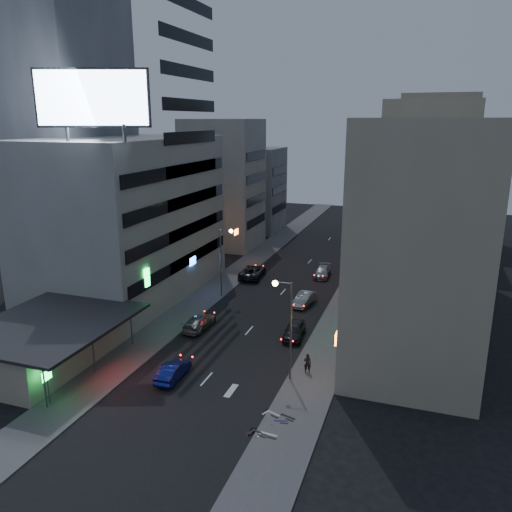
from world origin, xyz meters
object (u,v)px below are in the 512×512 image
at_px(person, 307,363).
at_px(scooter_silver_b, 281,409).
at_px(parked_car_right_near, 294,330).
at_px(scooter_black_b, 296,412).
at_px(road_car_blue, 173,371).
at_px(scooter_black_a, 269,427).
at_px(road_car_silver, 199,322).
at_px(scooter_silver_a, 278,428).
at_px(parked_car_right_mid, 304,299).
at_px(parked_car_left, 252,271).
at_px(scooter_blue, 288,414).
at_px(parked_car_right_far, 322,272).

distance_m(person, scooter_silver_b, 6.61).
height_order(parked_car_right_near, scooter_black_b, parked_car_right_near).
height_order(parked_car_right_near, person, person).
bearing_deg(road_car_blue, scooter_black_a, 151.85).
xyz_separation_m(road_car_silver, scooter_black_a, (11.69, -14.28, -0.04)).
bearing_deg(scooter_silver_a, person, 6.07).
bearing_deg(person, scooter_silver_b, 74.21).
relative_size(parked_car_right_mid, road_car_silver, 0.89).
distance_m(parked_car_left, scooter_black_a, 33.94).
bearing_deg(scooter_silver_a, parked_car_right_near, 15.95).
relative_size(parked_car_left, scooter_blue, 3.59).
relative_size(parked_car_right_far, person, 2.80).
relative_size(parked_car_right_near, parked_car_right_far, 0.93).
bearing_deg(parked_car_right_far, parked_car_right_mid, -91.98).
relative_size(parked_car_left, person, 3.49).
distance_m(parked_car_right_mid, person, 15.57).
distance_m(parked_car_right_far, road_car_blue, 30.69).
distance_m(parked_car_right_far, road_car_silver, 22.04).
xyz_separation_m(parked_car_right_mid, parked_car_left, (-8.78, 7.69, 0.09)).
height_order(road_car_blue, person, person).
relative_size(parked_car_right_near, parked_car_right_mid, 1.01).
relative_size(road_car_silver, scooter_silver_b, 2.81).
bearing_deg(scooter_silver_b, scooter_black_b, -69.00).
bearing_deg(scooter_silver_b, scooter_silver_a, -146.26).
bearing_deg(road_car_silver, scooter_silver_b, 135.67).
height_order(parked_car_right_near, road_car_silver, parked_car_right_near).
bearing_deg(parked_car_right_far, road_car_silver, -114.36).
height_order(parked_car_right_mid, road_car_blue, parked_car_right_mid).
relative_size(road_car_silver, scooter_black_a, 2.75).
distance_m(scooter_black_b, scooter_silver_b, 1.07).
bearing_deg(parked_car_left, scooter_silver_b, 107.82).
distance_m(parked_car_right_mid, scooter_black_b, 22.19).
xyz_separation_m(scooter_blue, scooter_black_b, (0.48, 0.34, 0.04)).
bearing_deg(person, parked_car_right_mid, -88.72).
xyz_separation_m(parked_car_left, scooter_black_b, (13.52, -29.37, -0.15)).
xyz_separation_m(road_car_blue, scooter_silver_a, (10.06, -4.58, 0.01)).
distance_m(person, scooter_black_a, 8.91).
height_order(parked_car_left, parked_car_right_far, parked_car_left).
relative_size(parked_car_right_mid, scooter_silver_a, 2.32).
relative_size(scooter_silver_a, scooter_black_b, 1.07).
distance_m(road_car_blue, scooter_silver_a, 11.05).
distance_m(parked_car_right_far, scooter_silver_a, 35.00).
bearing_deg(person, parked_car_right_near, -79.87).
bearing_deg(person, parked_car_right_far, -94.28).
relative_size(parked_car_right_far, scooter_silver_a, 2.51).
relative_size(parked_car_right_far, road_car_blue, 1.12).
height_order(parked_car_left, scooter_black_a, parked_car_left).
bearing_deg(scooter_blue, road_car_blue, 61.14).
bearing_deg(scooter_black_b, scooter_black_a, 169.28).
relative_size(road_car_silver, scooter_black_b, 2.79).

